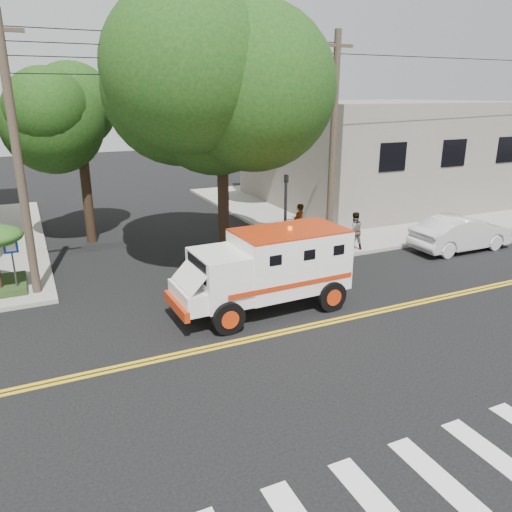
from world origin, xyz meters
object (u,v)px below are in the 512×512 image
pedestrian_a (299,223)px  pedestrian_b (354,231)px  parked_sedan (461,233)px  armored_truck (269,266)px

pedestrian_a → pedestrian_b: size_ratio=1.08×
pedestrian_a → pedestrian_b: (1.63, -1.96, -0.06)m
pedestrian_a → parked_sedan: bearing=122.1°
parked_sedan → armored_truck: bearing=101.8°
pedestrian_a → pedestrian_b: 2.55m
armored_truck → parked_sedan: size_ratio=1.22×
armored_truck → pedestrian_b: armored_truck is taller
armored_truck → pedestrian_b: size_ratio=3.46×
parked_sedan → pedestrian_b: 4.80m
parked_sedan → pedestrian_b: pedestrian_b is taller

